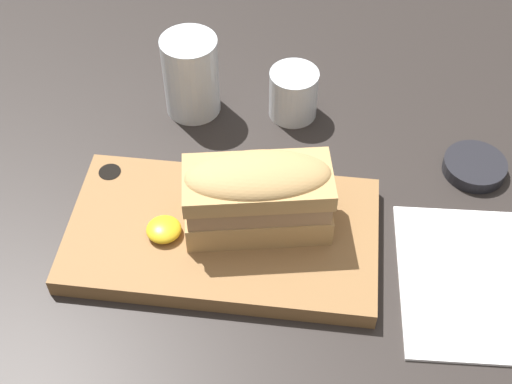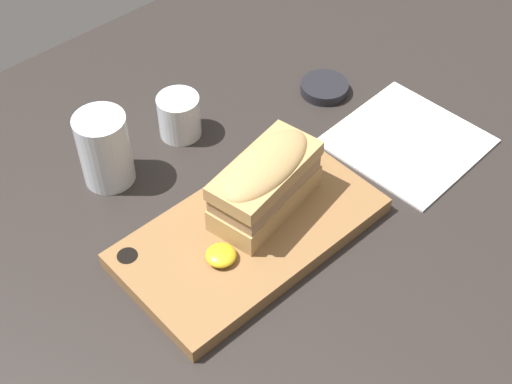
# 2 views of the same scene
# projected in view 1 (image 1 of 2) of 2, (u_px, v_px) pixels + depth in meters

# --- Properties ---
(dining_table) EXTENTS (1.45, 1.17, 0.02)m
(dining_table) POSITION_uv_depth(u_px,v_px,m) (303.00, 285.00, 0.78)
(dining_table) COLOR #282321
(dining_table) RESTS_ON ground
(serving_board) EXTENTS (0.34, 0.19, 0.02)m
(serving_board) POSITION_uv_depth(u_px,v_px,m) (221.00, 234.00, 0.80)
(serving_board) COLOR olive
(serving_board) RESTS_ON dining_table
(sandwich) EXTENTS (0.17, 0.10, 0.09)m
(sandwich) POSITION_uv_depth(u_px,v_px,m) (256.00, 193.00, 0.76)
(sandwich) COLOR tan
(sandwich) RESTS_ON serving_board
(mustard_dollop) EXTENTS (0.04, 0.04, 0.02)m
(mustard_dollop) POSITION_uv_depth(u_px,v_px,m) (162.00, 229.00, 0.78)
(mustard_dollop) COLOR gold
(mustard_dollop) RESTS_ON serving_board
(water_glass) EXTENTS (0.07, 0.07, 0.11)m
(water_glass) POSITION_uv_depth(u_px,v_px,m) (190.00, 80.00, 0.92)
(water_glass) COLOR silver
(water_glass) RESTS_ON dining_table
(wine_glass) EXTENTS (0.06, 0.06, 0.07)m
(wine_glass) POSITION_uv_depth(u_px,v_px,m) (292.00, 95.00, 0.92)
(wine_glass) COLOR silver
(wine_glass) RESTS_ON dining_table
(napkin) EXTENTS (0.21, 0.21, 0.00)m
(napkin) POSITION_uv_depth(u_px,v_px,m) (490.00, 282.00, 0.77)
(napkin) COLOR white
(napkin) RESTS_ON dining_table
(condiment_dish) EXTENTS (0.08, 0.08, 0.02)m
(condiment_dish) POSITION_uv_depth(u_px,v_px,m) (473.00, 166.00, 0.87)
(condiment_dish) COLOR black
(condiment_dish) RESTS_ON dining_table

